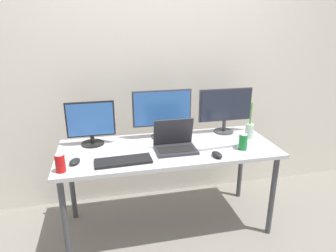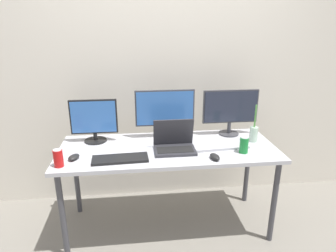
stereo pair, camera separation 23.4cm
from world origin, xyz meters
TOP-DOWN VIEW (x-y plane):
  - ground_plane at (0.00, 0.00)m, footprint 16.00×16.00m
  - wall_back at (0.00, 0.59)m, footprint 7.00×0.08m
  - work_desk at (0.00, 0.00)m, footprint 1.73×0.70m
  - monitor_left at (-0.59, 0.19)m, footprint 0.38×0.18m
  - monitor_center at (0.00, 0.22)m, footprint 0.50×0.19m
  - monitor_right at (0.57, 0.23)m, footprint 0.49×0.18m
  - laptop_silver at (0.04, -0.05)m, footprint 0.32×0.23m
  - keyboard_main at (-0.37, -0.20)m, footprint 0.41×0.17m
  - keyboard_aux at (0.42, -0.06)m, footprint 0.45×0.16m
  - mouse_by_keyboard at (-0.71, -0.14)m, footprint 0.10×0.12m
  - mouse_by_laptop at (0.31, -0.26)m, footprint 0.08×0.12m
  - soda_can_near_keyboard at (-0.79, -0.25)m, footprint 0.07×0.07m
  - soda_can_by_laptop at (0.56, -0.17)m, footprint 0.07×0.07m
  - bamboo_vase at (0.72, 0.04)m, footprint 0.07×0.07m

SIDE VIEW (x-z plane):
  - ground_plane at x=0.00m, z-range 0.00..0.00m
  - work_desk at x=0.00m, z-range 0.31..1.05m
  - keyboard_main at x=-0.37m, z-range 0.74..0.76m
  - keyboard_aux at x=0.42m, z-range 0.74..0.76m
  - mouse_by_keyboard at x=-0.71m, z-range 0.74..0.77m
  - mouse_by_laptop at x=0.31m, z-range 0.74..0.78m
  - laptop_silver at x=0.04m, z-range 0.68..0.92m
  - soda_can_near_keyboard at x=-0.79m, z-range 0.74..0.87m
  - soda_can_by_laptop at x=0.56m, z-range 0.74..0.87m
  - bamboo_vase at x=0.72m, z-range 0.65..0.97m
  - monitor_left at x=-0.59m, z-range 0.75..1.11m
  - monitor_right at x=0.57m, z-range 0.77..1.17m
  - monitor_center at x=0.00m, z-range 0.76..1.18m
  - wall_back at x=0.00m, z-range 0.00..2.60m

